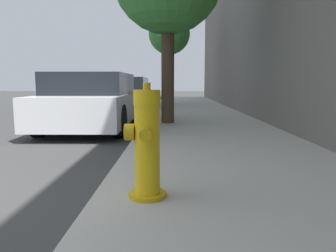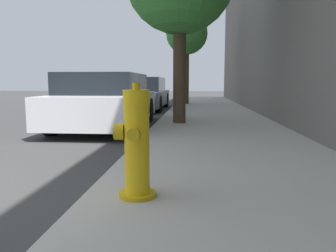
# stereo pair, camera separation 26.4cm
# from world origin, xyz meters

# --- Properties ---
(sidewalk_slab) EXTENTS (2.83, 40.00, 0.12)m
(sidewalk_slab) POSITION_xyz_m (3.24, 0.00, 0.06)
(sidewalk_slab) COLOR #A8A59E
(sidewalk_slab) RESTS_ON ground_plane
(fire_hydrant) EXTENTS (0.33, 0.33, 0.92)m
(fire_hydrant) POSITION_xyz_m (2.28, 0.11, 0.54)
(fire_hydrant) COLOR #C39C11
(fire_hydrant) RESTS_ON sidewalk_slab
(parked_car_near) EXTENTS (1.77, 4.19, 1.25)m
(parked_car_near) POSITION_xyz_m (0.68, 5.01, 0.61)
(parked_car_near) COLOR silver
(parked_car_near) RESTS_ON ground_plane
(parked_car_mid) EXTENTS (1.74, 4.57, 1.25)m
(parked_car_mid) POSITION_xyz_m (0.67, 10.45, 0.61)
(parked_car_mid) COLOR #4C5156
(parked_car_mid) RESTS_ON ground_plane
(street_tree_far) EXTENTS (1.81, 1.81, 3.97)m
(street_tree_far) POSITION_xyz_m (2.34, 12.22, 3.15)
(street_tree_far) COLOR #423323
(street_tree_far) RESTS_ON sidewalk_slab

